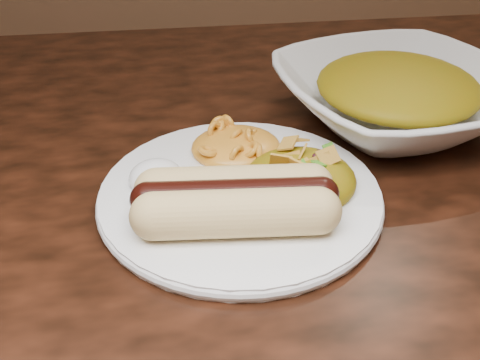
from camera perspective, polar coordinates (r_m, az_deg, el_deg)
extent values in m
cube|color=#39180C|center=(0.58, -11.42, -1.69)|extent=(1.60, 0.90, 0.04)
cylinder|color=white|center=(0.53, 0.00, -1.51)|extent=(0.30, 0.30, 0.01)
cylinder|color=#E5BD82|center=(0.46, -0.23, -3.25)|extent=(0.14, 0.05, 0.04)
cylinder|color=#E5BD82|center=(0.49, -0.73, -0.99)|extent=(0.14, 0.05, 0.04)
cylinder|color=black|center=(0.47, -0.49, -1.70)|extent=(0.15, 0.04, 0.03)
ellipsoid|color=orange|center=(0.57, -0.41, 4.52)|extent=(0.11, 0.10, 0.04)
ellipsoid|color=white|center=(0.53, -8.57, 0.90)|extent=(0.07, 0.07, 0.03)
ellipsoid|color=#BD4500|center=(0.53, 6.16, 0.69)|extent=(0.11, 0.10, 0.04)
imported|color=silver|center=(0.68, 15.59, 8.09)|extent=(0.32, 0.32, 0.06)
ellipsoid|color=#BD4500|center=(0.67, 15.82, 9.44)|extent=(0.19, 0.19, 0.05)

